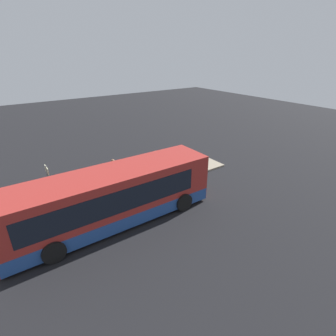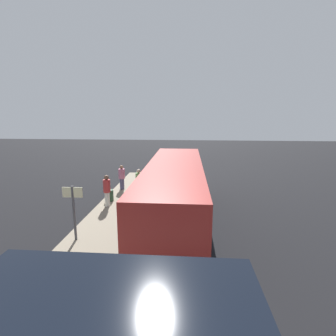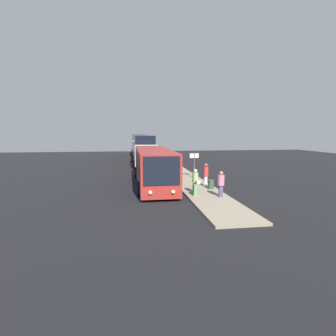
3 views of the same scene
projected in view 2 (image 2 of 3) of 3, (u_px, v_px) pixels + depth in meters
ground at (171, 222)px, 12.59m from camera, size 80.00×80.00×0.00m
platform at (112, 219)px, 12.79m from camera, size 20.00×2.65×0.13m
bus_lead at (174, 195)px, 12.17m from camera, size 10.89×2.79×2.87m
passenger_boarding at (139, 181)px, 16.28m from camera, size 0.65×0.54×1.64m
passenger_waiting at (122, 177)px, 17.47m from camera, size 0.48×0.48×1.63m
passenger_with_bags at (107, 189)px, 14.25m from camera, size 0.54×0.54×1.75m
suitcase at (143, 187)px, 16.87m from camera, size 0.40×0.23×0.96m
sign_post at (74, 206)px, 10.30m from camera, size 0.10×0.81×2.24m
trash_bin at (110, 195)px, 15.24m from camera, size 0.44×0.44×0.65m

